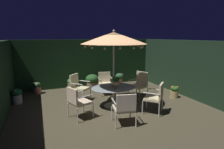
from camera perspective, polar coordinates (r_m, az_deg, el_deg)
name	(u,v)px	position (r m, az deg, el deg)	size (l,w,h in m)	color
ground_plane	(112,108)	(6.63, -0.05, -10.19)	(7.23, 6.98, 0.02)	#48412D
hedge_backdrop_rear	(87,63)	(9.43, -7.63, 3.61)	(7.23, 0.30, 2.30)	black
hedge_backdrop_right	(191,69)	(8.21, 23.02, 1.58)	(0.30, 6.98, 2.30)	#1B311F
patio_dining_table	(114,91)	(6.58, 0.48, -5.13)	(1.60, 1.26, 0.71)	beige
patio_umbrella	(114,38)	(6.30, 0.51, 11.12)	(2.22, 2.22, 2.67)	silver
centerpiece_planter	(116,81)	(6.39, 1.09, -2.10)	(0.30, 0.30, 0.41)	tan
patio_chair_north	(140,83)	(7.67, 8.53, -2.57)	(0.76, 0.77, 1.03)	beige
patio_chair_northeast	(105,82)	(8.00, -2.08, -2.22)	(0.65, 0.69, 0.93)	silver
patio_chair_east	(78,86)	(7.29, -10.43, -3.37)	(0.81, 0.81, 1.03)	beige
patio_chair_southeast	(77,100)	(5.70, -10.60, -7.78)	(0.75, 0.74, 0.98)	silver
patio_chair_south	(125,107)	(5.21, 3.87, -9.82)	(0.70, 0.69, 0.95)	beige
patio_chair_southwest	(156,96)	(6.15, 13.41, -6.38)	(0.78, 0.78, 1.01)	beige
potted_plant_left_far	(71,83)	(9.00, -12.41, -2.71)	(0.38, 0.35, 0.51)	#80644D
potted_plant_front_corner	(174,92)	(7.99, 18.59, -4.99)	(0.35, 0.33, 0.49)	tan
potted_plant_back_right	(92,81)	(9.03, -6.14, -1.88)	(0.62, 0.62, 0.66)	#7C6454
potted_plant_right_near	(17,96)	(7.76, -27.24, -5.79)	(0.38, 0.38, 0.57)	beige
potted_plant_right_far	(119,79)	(9.49, 2.29, -1.25)	(0.40, 0.40, 0.61)	#806243
potted_plant_back_left	(37,88)	(8.70, -22.00, -3.80)	(0.33, 0.32, 0.52)	#9F6450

